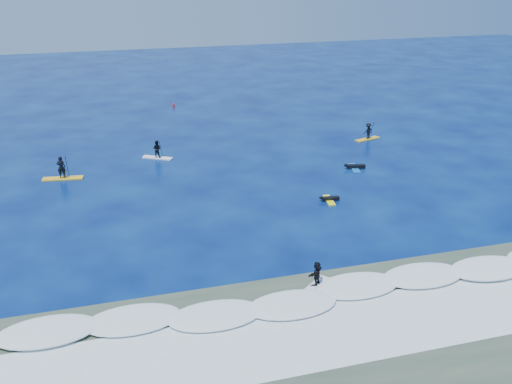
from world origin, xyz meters
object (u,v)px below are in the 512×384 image
object	(u,v)px
sup_paddler_right	(368,132)
wave_surfer	(317,275)
sup_paddler_center	(157,151)
marker_buoy	(173,105)
prone_paddler_far	(355,167)
prone_paddler_near	(329,199)
sup_paddler_left	(62,171)

from	to	relation	value
sup_paddler_right	wave_surfer	distance (m)	28.14
sup_paddler_center	wave_surfer	xyz separation A→B (m)	(5.77, -23.94, 0.11)
marker_buoy	wave_surfer	bearing A→B (deg)	-87.56
prone_paddler_far	marker_buoy	size ratio (longest dim) A/B	3.45
prone_paddler_near	wave_surfer	world-z (taller)	wave_surfer
sup_paddler_center	wave_surfer	size ratio (longest dim) A/B	1.40
prone_paddler_far	marker_buoy	xyz separation A→B (m)	(-11.79, 25.02, 0.13)
wave_surfer	sup_paddler_center	bearing A→B (deg)	64.94
sup_paddler_left	marker_buoy	bearing A→B (deg)	67.75
sup_paddler_center	marker_buoy	size ratio (longest dim) A/B	3.94
sup_paddler_center	sup_paddler_right	world-z (taller)	same
sup_paddler_left	prone_paddler_near	distance (m)	21.55
sup_paddler_left	prone_paddler_near	bearing A→B (deg)	-20.02
prone_paddler_near	wave_surfer	xyz separation A→B (m)	(-5.30, -10.89, 0.69)
prone_paddler_far	sup_paddler_left	bearing A→B (deg)	92.77
prone_paddler_near	prone_paddler_far	bearing A→B (deg)	-31.27
prone_paddler_far	sup_paddler_center	bearing A→B (deg)	78.17
sup_paddler_left	marker_buoy	distance (m)	23.99
wave_surfer	marker_buoy	distance (m)	41.73
sup_paddler_center	sup_paddler_right	xyz separation A→B (m)	(20.55, 0.01, 0.03)
sup_paddler_center	prone_paddler_near	world-z (taller)	sup_paddler_center
prone_paddler_near	marker_buoy	size ratio (longest dim) A/B	2.86
prone_paddler_near	wave_surfer	distance (m)	12.13
prone_paddler_near	marker_buoy	world-z (taller)	marker_buoy
prone_paddler_near	marker_buoy	distance (m)	31.61
sup_paddler_center	prone_paddler_far	xyz separation A→B (m)	(15.79, -7.27, -0.55)
sup_paddler_left	sup_paddler_right	world-z (taller)	sup_paddler_left
sup_paddler_center	sup_paddler_right	size ratio (longest dim) A/B	0.96
sup_paddler_left	sup_paddler_right	distance (m)	28.70
sup_paddler_center	prone_paddler_near	bearing A→B (deg)	-19.13
prone_paddler_far	sup_paddler_right	bearing A→B (deg)	-20.29
prone_paddler_near	marker_buoy	xyz separation A→B (m)	(-7.08, 30.80, 0.16)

